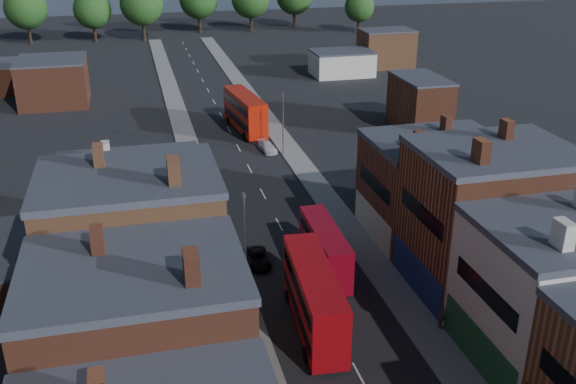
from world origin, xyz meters
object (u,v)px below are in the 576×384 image
bus_1 (325,248)px  car_2 (258,258)px  bus_2 (245,111)px  ped_3 (441,317)px  bus_0 (314,297)px  car_3 (267,147)px

bus_1 → car_2: size_ratio=2.37×
bus_2 → ped_3: bus_2 is taller
bus_0 → bus_2: (3.78, 49.04, 0.17)m
bus_1 → bus_2: bearing=90.7°
bus_1 → car_3: 31.78m
car_2 → ped_3: ped_3 is taller
bus_0 → car_2: bus_0 is taller
bus_2 → car_2: size_ratio=3.06×
bus_0 → bus_2: size_ratio=0.93×
bus_2 → bus_0: bearing=-101.4°
bus_0 → car_2: 10.90m
car_3 → bus_0: bearing=-104.9°
bus_2 → car_3: bus_2 is taller
bus_0 → car_3: bus_0 is taller
bus_2 → car_3: size_ratio=3.04×
car_3 → ped_3: size_ratio=2.16×
car_3 → bus_1: bearing=-100.9°
car_2 → ped_3: bearing=-47.0°
bus_0 → ped_3: (9.20, -2.46, -1.63)m
car_3 → ped_3: (4.22, -42.00, 0.48)m
bus_2 → car_2: bus_2 is taller
bus_0 → bus_1: bus_0 is taller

